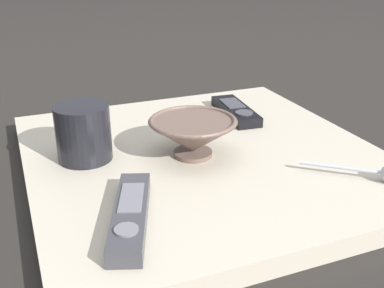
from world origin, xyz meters
TOP-DOWN VIEW (x-y plane):
  - ground_plane at (0.00, 0.00)m, footprint 6.00×6.00m
  - table at (0.00, 0.00)m, footprint 0.60×0.61m
  - cereal_bowl at (-0.02, -0.01)m, footprint 0.15×0.15m
  - coffee_mug at (-0.20, 0.05)m, footprint 0.09×0.09m
  - teaspoon at (0.21, -0.20)m, footprint 0.12×0.10m
  - tv_remote_near at (0.14, 0.14)m, footprint 0.07×0.17m
  - tv_remote_far at (-0.18, -0.17)m, footprint 0.11×0.20m

SIDE VIEW (x-z plane):
  - ground_plane at x=0.00m, z-range 0.00..0.00m
  - table at x=0.00m, z-range 0.00..0.03m
  - tv_remote_near at x=0.14m, z-range 0.03..0.05m
  - tv_remote_far at x=-0.18m, z-range 0.03..0.06m
  - teaspoon at x=0.21m, z-range 0.03..0.06m
  - cereal_bowl at x=-0.02m, z-range 0.04..0.10m
  - coffee_mug at x=-0.20m, z-range 0.03..0.13m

